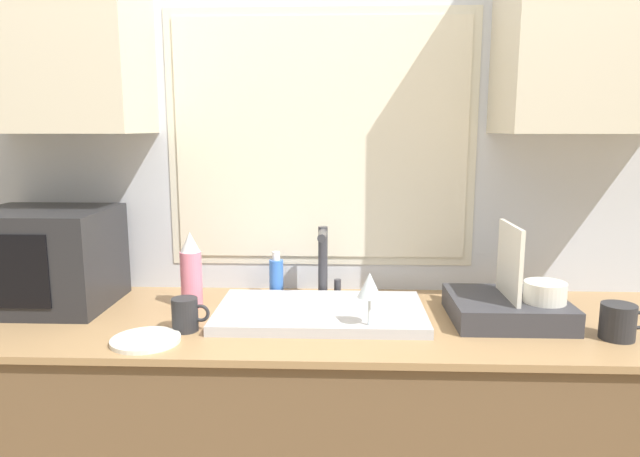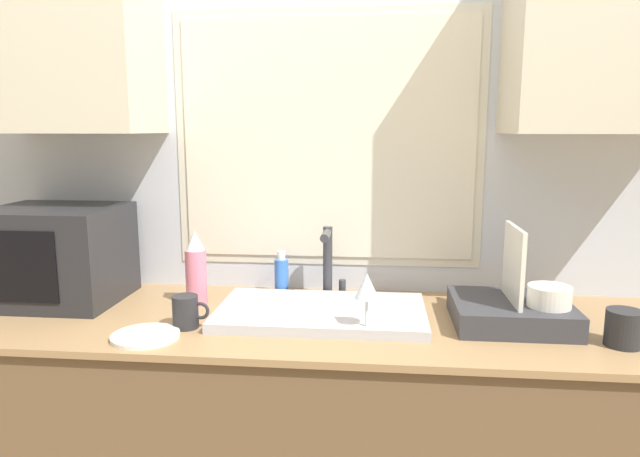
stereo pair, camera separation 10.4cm
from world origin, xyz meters
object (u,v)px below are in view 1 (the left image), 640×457
Objects in this scene: dish_rack at (511,304)px; microwave at (45,258)px; wine_glass at (370,288)px; faucet at (324,258)px; mug_near_sink at (186,314)px; soap_bottle at (276,277)px; spray_bottle at (191,271)px.

microwave is at bearing 176.37° from dish_rack.
wine_glass is (-0.43, -0.14, 0.08)m from dish_rack.
faucet reaches higher than mug_near_sink.
mug_near_sink is 0.60× the size of wine_glass.
microwave reaches higher than faucet.
microwave is 1.23× the size of dish_rack.
faucet is 1.35× the size of wine_glass.
soap_bottle reaches higher than mug_near_sink.
spray_bottle is at bearing 156.71° from wine_glass.
wine_glass is (1.02, -0.23, -0.02)m from microwave.
mug_near_sink is at bearing -138.83° from faucet.
dish_rack is at bearing -5.65° from spray_bottle.
faucet is 1.57× the size of soap_bottle.
spray_bottle reaches higher than mug_near_sink.
mug_near_sink is at bearing -79.70° from spray_bottle.
soap_bottle is 1.43× the size of mug_near_sink.
dish_rack is at bearing 7.44° from mug_near_sink.
faucet is at bearing 14.94° from spray_bottle.
dish_rack is (1.45, -0.09, -0.11)m from microwave.
faucet is at bearing 41.17° from mug_near_sink.
spray_bottle reaches higher than soap_bottle.
microwave is at bearing 167.13° from wine_glass.
microwave is at bearing -179.36° from spray_bottle.
dish_rack reaches higher than wine_glass.
soap_bottle is 0.48m from wine_glass.
microwave is 2.66× the size of soap_bottle.
dish_rack is 1.86× the size of wine_glass.
microwave is 0.56m from mug_near_sink.
dish_rack is at bearing 18.36° from wine_glass.
wine_glass is at bearing -68.97° from faucet.
wine_glass reaches higher than soap_bottle.
faucet is 0.18m from soap_bottle.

